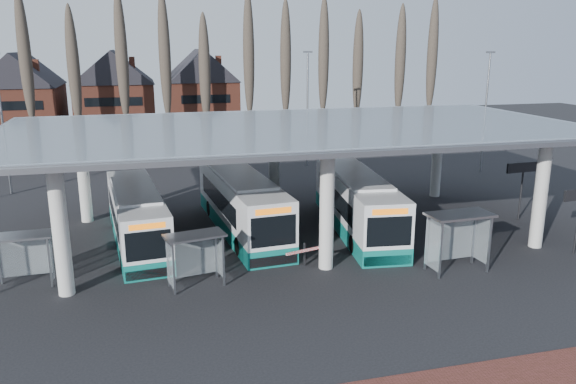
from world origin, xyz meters
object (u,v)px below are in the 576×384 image
object	(u,v)px
bus_1	(241,204)
shelter_1	(194,248)
bus_2	(357,203)
shelter_0	(23,248)
shelter_2	(457,228)
bus_0	(137,217)

from	to	relation	value
bus_1	shelter_1	distance (m)	8.03
bus_2	shelter_0	distance (m)	17.96
bus_1	shelter_2	world-z (taller)	bus_1
bus_0	bus_1	world-z (taller)	bus_1
bus_0	bus_2	size ratio (longest dim) A/B	0.92
shelter_2	shelter_0	bearing A→B (deg)	167.34
bus_1	shelter_0	world-z (taller)	bus_1
bus_1	shelter_1	xyz separation A→B (m)	(-3.43, -7.25, 0.19)
shelter_1	bus_2	bearing A→B (deg)	18.68
bus_0	shelter_2	distance (m)	16.97
bus_0	shelter_0	distance (m)	6.79
shelter_0	shelter_1	bearing A→B (deg)	-17.14
bus_1	bus_0	bearing A→B (deg)	-178.73
bus_2	shelter_0	world-z (taller)	bus_2
bus_2	shelter_1	xyz separation A→B (m)	(-10.08, -5.76, 0.21)
shelter_1	bus_1	bearing A→B (deg)	53.62
shelter_2	bus_2	bearing A→B (deg)	105.06
bus_2	shelter_0	bearing A→B (deg)	-161.33
shelter_1	shelter_2	bearing A→B (deg)	-17.39
bus_1	shelter_0	bearing A→B (deg)	-158.90
bus_2	shelter_2	bearing A→B (deg)	-65.32
bus_2	bus_1	bearing A→B (deg)	173.93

